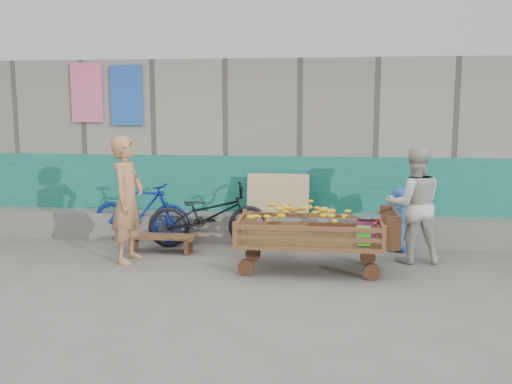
# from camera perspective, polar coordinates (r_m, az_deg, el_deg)

# --- Properties ---
(ground) EXTENTS (80.00, 80.00, 0.00)m
(ground) POSITION_cam_1_polar(r_m,az_deg,el_deg) (7.26, -1.76, -9.23)
(ground) COLOR #5D5B56
(ground) RESTS_ON ground
(building_wall) EXTENTS (12.00, 3.50, 3.00)m
(building_wall) POSITION_cam_1_polar(r_m,az_deg,el_deg) (10.96, 1.47, 4.61)
(building_wall) COLOR gray
(building_wall) RESTS_ON ground
(banana_cart) EXTENTS (2.15, 0.98, 0.92)m
(banana_cart) POSITION_cam_1_polar(r_m,az_deg,el_deg) (7.75, 5.09, -3.37)
(banana_cart) COLOR brown
(banana_cart) RESTS_ON ground
(bench) EXTENTS (1.08, 0.32, 0.27)m
(bench) POSITION_cam_1_polar(r_m,az_deg,el_deg) (8.87, -9.51, -4.72)
(bench) COLOR brown
(bench) RESTS_ON ground
(vendor_man) EXTENTS (0.49, 0.69, 1.80)m
(vendor_man) POSITION_cam_1_polar(r_m,az_deg,el_deg) (8.33, -12.72, -0.75)
(vendor_man) COLOR #B17C4F
(vendor_man) RESTS_ON ground
(woman) EXTENTS (0.87, 0.71, 1.67)m
(woman) POSITION_cam_1_polar(r_m,az_deg,el_deg) (8.41, 15.51, -1.23)
(woman) COLOR beige
(woman) RESTS_ON ground
(child) EXTENTS (0.55, 0.42, 1.01)m
(child) POSITION_cam_1_polar(r_m,az_deg,el_deg) (9.02, 14.09, -2.66)
(child) COLOR #2F59A6
(child) RESTS_ON ground
(bicycle_dark) EXTENTS (2.01, 1.08, 1.00)m
(bicycle_dark) POSITION_cam_1_polar(r_m,az_deg,el_deg) (9.11, -4.73, -2.33)
(bicycle_dark) COLOR black
(bicycle_dark) RESTS_ON ground
(bicycle_blue) EXTENTS (1.74, 0.68, 1.02)m
(bicycle_blue) POSITION_cam_1_polar(r_m,az_deg,el_deg) (9.53, -11.42, -1.94)
(bicycle_blue) COLOR navy
(bicycle_blue) RESTS_ON ground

